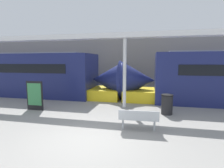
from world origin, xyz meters
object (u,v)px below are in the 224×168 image
(poster_board, at_px, (35,96))
(train_right, at_px, (1,74))
(trash_bin, at_px, (167,104))
(support_column_near, at_px, (125,73))
(bench_near, at_px, (139,118))

(poster_board, bearing_deg, train_right, 146.65)
(train_right, height_order, trash_bin, train_right)
(trash_bin, bearing_deg, support_column_near, 157.99)
(trash_bin, distance_m, poster_board, 6.80)
(trash_bin, xyz_separation_m, support_column_near, (-2.23, 0.90, 1.41))
(train_right, relative_size, support_column_near, 5.23)
(bench_near, distance_m, support_column_near, 3.71)
(bench_near, bearing_deg, train_right, 151.18)
(train_right, height_order, poster_board, train_right)
(trash_bin, height_order, support_column_near, support_column_near)
(train_right, relative_size, poster_board, 12.92)
(train_right, relative_size, trash_bin, 20.33)
(support_column_near, bearing_deg, train_right, 168.04)
(poster_board, bearing_deg, support_column_near, 19.61)
(bench_near, bearing_deg, support_column_near, 104.13)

